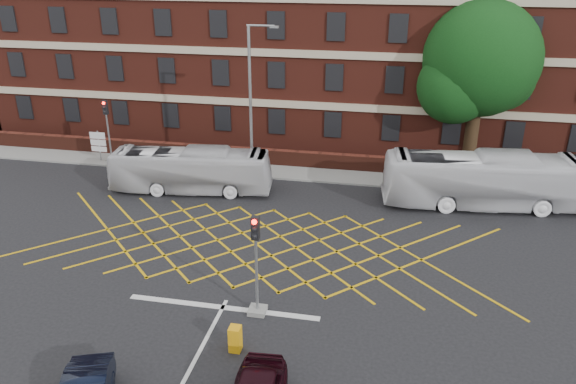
% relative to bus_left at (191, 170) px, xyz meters
% --- Properties ---
extents(ground, '(120.00, 120.00, 0.00)m').
position_rel_bus_left_xyz_m(ground, '(5.45, -7.73, -1.33)').
color(ground, black).
rests_on(ground, ground).
extents(victorian_building, '(51.00, 12.17, 20.40)m').
position_rel_bus_left_xyz_m(victorian_building, '(5.70, 14.27, 6.51)').
color(victorian_building, '#5A2017').
rests_on(victorian_building, ground).
extents(boundary_wall, '(56.00, 0.50, 1.10)m').
position_rel_bus_left_xyz_m(boundary_wall, '(5.45, 5.27, -0.78)').
color(boundary_wall, '#491C13').
rests_on(boundary_wall, ground).
extents(far_pavement, '(60.00, 3.00, 0.12)m').
position_rel_bus_left_xyz_m(far_pavement, '(5.45, 4.27, -1.27)').
color(far_pavement, slate).
rests_on(far_pavement, ground).
extents(box_junction_hatching, '(8.22, 8.22, 0.02)m').
position_rel_bus_left_xyz_m(box_junction_hatching, '(5.45, -5.73, -1.32)').
color(box_junction_hatching, '#CC990C').
rests_on(box_junction_hatching, ground).
extents(stop_line, '(8.00, 0.30, 0.02)m').
position_rel_bus_left_xyz_m(stop_line, '(5.45, -11.23, -1.32)').
color(stop_line, silver).
rests_on(stop_line, ground).
extents(bus_left, '(9.75, 3.37, 2.66)m').
position_rel_bus_left_xyz_m(bus_left, '(0.00, 0.00, 0.00)').
color(bus_left, silver).
rests_on(bus_left, ground).
extents(bus_right, '(11.40, 3.83, 3.11)m').
position_rel_bus_left_xyz_m(bus_right, '(16.87, 1.18, 0.23)').
color(bus_right, silver).
rests_on(bus_right, ground).
extents(deciduous_tree, '(7.61, 7.37, 10.75)m').
position_rel_bus_left_xyz_m(deciduous_tree, '(16.72, 8.25, 5.21)').
color(deciduous_tree, black).
rests_on(deciduous_tree, ground).
extents(traffic_light_near, '(0.70, 0.70, 4.27)m').
position_rel_bus_left_xyz_m(traffic_light_near, '(6.93, -11.28, 0.44)').
color(traffic_light_near, slate).
rests_on(traffic_light_near, ground).
extents(traffic_light_far, '(0.70, 0.70, 4.27)m').
position_rel_bus_left_xyz_m(traffic_light_far, '(-7.24, 3.84, 0.44)').
color(traffic_light_far, slate).
rests_on(traffic_light_far, ground).
extents(street_lamp, '(2.25, 1.00, 9.54)m').
position_rel_bus_left_xyz_m(street_lamp, '(3.25, 2.23, 2.01)').
color(street_lamp, slate).
rests_on(street_lamp, ground).
extents(direction_signs, '(1.10, 0.16, 2.20)m').
position_rel_bus_left_xyz_m(direction_signs, '(-7.92, 3.54, 0.05)').
color(direction_signs, gray).
rests_on(direction_signs, ground).
extents(utility_cabinet, '(0.42, 0.44, 1.00)m').
position_rel_bus_left_xyz_m(utility_cabinet, '(6.71, -13.67, -0.83)').
color(utility_cabinet, orange).
rests_on(utility_cabinet, ground).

